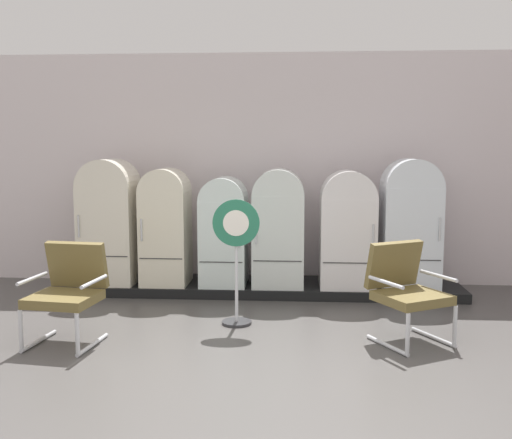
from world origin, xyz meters
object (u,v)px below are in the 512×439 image
(refrigerator_3, at_px, (278,224))
(refrigerator_0, at_px, (110,218))
(refrigerator_1, at_px, (166,223))
(refrigerator_5, at_px, (410,220))
(armchair_right, at_px, (406,287))
(sign_stand, at_px, (236,262))
(refrigerator_2, at_px, (224,228))
(armchair_left, at_px, (68,288))
(refrigerator_4, at_px, (347,226))

(refrigerator_3, bearing_deg, refrigerator_0, 179.36)
(refrigerator_1, distance_m, refrigerator_5, 3.11)
(refrigerator_3, distance_m, armchair_right, 2.21)
(refrigerator_3, height_order, sign_stand, refrigerator_3)
(refrigerator_5, xyz_separation_m, armchair_right, (-0.36, -1.76, -0.44))
(refrigerator_1, distance_m, refrigerator_2, 0.76)
(armchair_left, relative_size, armchair_right, 1.00)
(refrigerator_2, bearing_deg, armchair_right, -41.48)
(refrigerator_5, distance_m, armchair_right, 1.85)
(refrigerator_4, distance_m, armchair_left, 3.51)
(refrigerator_1, distance_m, refrigerator_4, 2.33)
(armchair_left, xyz_separation_m, sign_stand, (1.57, 0.68, 0.14))
(refrigerator_2, distance_m, armchair_right, 2.69)
(refrigerator_1, height_order, armchair_left, refrigerator_1)
(refrigerator_1, relative_size, refrigerator_5, 0.92)
(refrigerator_4, bearing_deg, armchair_left, -144.58)
(sign_stand, bearing_deg, refrigerator_2, 102.39)
(refrigerator_0, xyz_separation_m, refrigerator_2, (1.50, -0.00, -0.12))
(refrigerator_1, xyz_separation_m, armchair_right, (2.75, -1.75, -0.38))
(refrigerator_1, xyz_separation_m, refrigerator_4, (2.33, 0.01, -0.02))
(armchair_left, distance_m, armchair_right, 3.28)
(refrigerator_3, bearing_deg, armchair_right, -53.38)
(refrigerator_1, bearing_deg, refrigerator_2, 1.42)
(refrigerator_2, distance_m, armchair_left, 2.42)
(refrigerator_5, height_order, sign_stand, refrigerator_5)
(refrigerator_4, bearing_deg, armchair_right, -76.42)
(refrigerator_3, xyz_separation_m, sign_stand, (-0.41, -1.33, -0.23))
(refrigerator_4, bearing_deg, refrigerator_2, 179.67)
(refrigerator_2, relative_size, refrigerator_4, 0.94)
(refrigerator_0, bearing_deg, refrigerator_2, -0.09)
(refrigerator_2, distance_m, refrigerator_3, 0.70)
(refrigerator_2, height_order, refrigerator_3, refrigerator_3)
(refrigerator_2, bearing_deg, sign_stand, -77.61)
(refrigerator_0, height_order, refrigerator_1, refrigerator_0)
(refrigerator_4, xyz_separation_m, refrigerator_5, (0.78, -0.00, 0.08))
(refrigerator_1, bearing_deg, refrigerator_0, 178.38)
(refrigerator_2, xyz_separation_m, refrigerator_4, (1.57, -0.01, 0.04))
(refrigerator_4, distance_m, refrigerator_5, 0.78)
(refrigerator_1, height_order, refrigerator_2, refrigerator_1)
(refrigerator_2, distance_m, refrigerator_5, 2.36)
(refrigerator_1, relative_size, refrigerator_3, 1.00)
(armchair_left, bearing_deg, refrigerator_2, 57.99)
(refrigerator_3, xyz_separation_m, refrigerator_4, (0.87, 0.01, -0.01))
(armchair_right, bearing_deg, refrigerator_4, 103.58)
(refrigerator_5, bearing_deg, refrigerator_4, 179.75)
(refrigerator_0, bearing_deg, sign_stand, -37.06)
(refrigerator_3, relative_size, armchair_left, 1.55)
(refrigerator_3, bearing_deg, armchair_left, -134.46)
(refrigerator_4, bearing_deg, refrigerator_5, -0.25)
(armchair_left, bearing_deg, refrigerator_0, 96.37)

